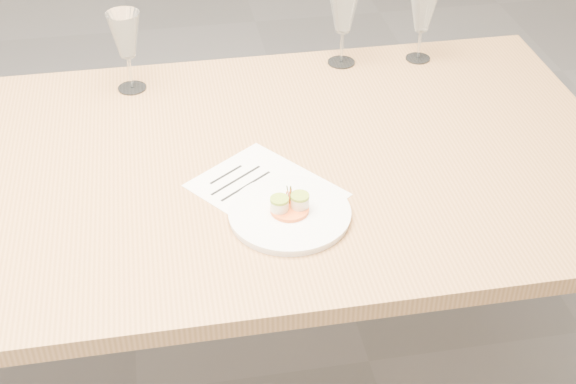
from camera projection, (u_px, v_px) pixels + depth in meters
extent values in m
cube|color=#B4814E|center=(100.00, 181.00, 1.79)|extent=(2.40, 1.00, 0.04)
cylinder|color=#B4814E|center=(479.00, 168.00, 2.49)|extent=(0.07, 0.07, 0.71)
cylinder|color=white|center=(290.00, 214.00, 1.65)|extent=(0.25, 0.25, 0.01)
cylinder|color=white|center=(290.00, 212.00, 1.65)|extent=(0.25, 0.25, 0.01)
cylinder|color=orange|center=(290.00, 210.00, 1.65)|extent=(0.08, 0.08, 0.01)
cylinder|color=#EFE4C4|center=(280.00, 205.00, 1.63)|extent=(0.04, 0.04, 0.02)
cylinder|color=#EFE4C4|center=(300.00, 202.00, 1.64)|extent=(0.04, 0.04, 0.02)
cylinder|color=#96AE30|center=(279.00, 199.00, 1.62)|extent=(0.04, 0.04, 0.01)
cylinder|color=#96AE30|center=(300.00, 196.00, 1.63)|extent=(0.04, 0.04, 0.01)
cylinder|color=tan|center=(317.00, 221.00, 1.62)|extent=(0.04, 0.04, 0.00)
cube|color=white|center=(266.00, 190.00, 1.73)|extent=(0.36, 0.37, 0.00)
cube|color=black|center=(226.00, 175.00, 1.78)|extent=(0.08, 0.06, 0.00)
cube|color=black|center=(236.00, 180.00, 1.76)|extent=(0.12, 0.09, 0.00)
cube|color=black|center=(246.00, 186.00, 1.74)|extent=(0.12, 0.09, 0.00)
cube|color=black|center=(267.00, 198.00, 1.71)|extent=(0.12, 0.09, 0.00)
cube|color=black|center=(277.00, 204.00, 1.69)|extent=(0.12, 0.09, 0.00)
cube|color=black|center=(288.00, 210.00, 1.67)|extent=(0.12, 0.09, 0.00)
cylinder|color=white|center=(132.00, 88.00, 2.09)|extent=(0.07, 0.07, 0.00)
cylinder|color=white|center=(130.00, 72.00, 2.06)|extent=(0.01, 0.01, 0.09)
cone|color=white|center=(125.00, 35.00, 2.00)|extent=(0.08, 0.08, 0.12)
cylinder|color=white|center=(341.00, 62.00, 2.20)|extent=(0.08, 0.08, 0.00)
cylinder|color=white|center=(342.00, 47.00, 2.17)|extent=(0.01, 0.01, 0.09)
cone|color=white|center=(344.00, 10.00, 2.11)|extent=(0.09, 0.09, 0.12)
cylinder|color=white|center=(418.00, 58.00, 2.22)|extent=(0.07, 0.07, 0.00)
cylinder|color=white|center=(419.00, 44.00, 2.19)|extent=(0.01, 0.01, 0.08)
cone|color=white|center=(423.00, 12.00, 2.14)|extent=(0.08, 0.08, 0.11)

